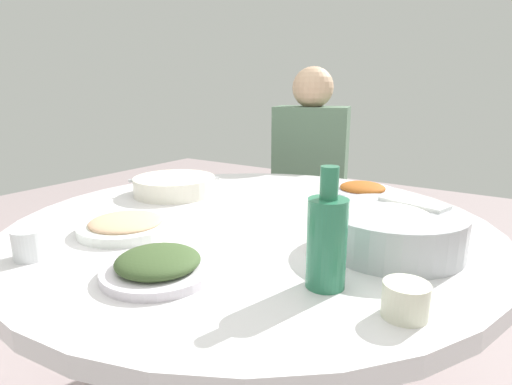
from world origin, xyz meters
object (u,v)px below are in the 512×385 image
at_px(rice_bowl, 392,230).
at_px(diner_left, 311,162).
at_px(soup_bowl, 175,186).
at_px(dish_stirfry, 362,191).
at_px(green_bottle, 327,240).
at_px(tea_cup_near, 31,244).
at_px(round_dining_table, 252,260).
at_px(stool_for_diner_left, 307,266).
at_px(dish_greens, 158,265).
at_px(dish_noodles, 126,225).
at_px(tea_cup_far, 405,300).

relative_size(rice_bowl, diner_left, 0.40).
xyz_separation_m(rice_bowl, diner_left, (0.65, -0.91, -0.05)).
height_order(soup_bowl, dish_stirfry, soup_bowl).
distance_m(green_bottle, tea_cup_near, 0.61).
bearing_deg(round_dining_table, soup_bowl, -13.58).
distance_m(soup_bowl, stool_for_diner_left, 1.00).
bearing_deg(dish_greens, dish_stirfry, -98.22).
height_order(dish_greens, diner_left, diner_left).
relative_size(dish_noodles, tea_cup_near, 3.29).
distance_m(round_dining_table, tea_cup_far, 0.56).
relative_size(green_bottle, stool_for_diner_left, 0.49).
bearing_deg(rice_bowl, soup_bowl, -7.18).
bearing_deg(tea_cup_far, diner_left, -57.28).
height_order(rice_bowl, dish_noodles, rice_bowl).
xyz_separation_m(dish_greens, tea_cup_far, (-0.43, -0.11, 0.01)).
relative_size(rice_bowl, soup_bowl, 1.13).
height_order(round_dining_table, rice_bowl, rice_bowl).
bearing_deg(soup_bowl, dish_stirfry, -149.09).
relative_size(dish_noodles, green_bottle, 1.06).
bearing_deg(stool_for_diner_left, dish_greens, 104.13).
height_order(dish_greens, stool_for_diner_left, dish_greens).
relative_size(dish_noodles, tea_cup_far, 3.20).
xyz_separation_m(green_bottle, diner_left, (0.61, -1.15, -0.09)).
bearing_deg(rice_bowl, tea_cup_near, 37.09).
distance_m(tea_cup_far, stool_for_diner_left, 1.51).
relative_size(round_dining_table, soup_bowl, 4.69).
bearing_deg(round_dining_table, tea_cup_far, 150.77).
relative_size(tea_cup_near, stool_for_diner_left, 0.16).
bearing_deg(dish_greens, diner_left, -75.87).
relative_size(rice_bowl, tea_cup_far, 4.19).
bearing_deg(green_bottle, diner_left, -62.18).
xyz_separation_m(stool_for_diner_left, diner_left, (-0.00, 0.00, 0.54)).
xyz_separation_m(dish_stirfry, dish_greens, (0.11, 0.79, 0.00)).
distance_m(dish_noodles, green_bottle, 0.54).
height_order(round_dining_table, diner_left, diner_left).
distance_m(green_bottle, stool_for_diner_left, 1.44).
height_order(rice_bowl, diner_left, diner_left).
xyz_separation_m(dish_greens, tea_cup_near, (0.28, 0.09, 0.01)).
bearing_deg(tea_cup_near, dish_stirfry, -114.38).
bearing_deg(dish_stirfry, dish_noodles, 60.93).
bearing_deg(tea_cup_near, soup_bowl, -76.37).
distance_m(round_dining_table, stool_for_diner_left, 1.04).
height_order(dish_stirfry, stool_for_diner_left, dish_stirfry).
height_order(green_bottle, stool_for_diner_left, green_bottle).
bearing_deg(stool_for_diner_left, green_bottle, 117.82).
relative_size(round_dining_table, dish_stirfry, 5.72).
height_order(round_dining_table, stool_for_diner_left, round_dining_table).
relative_size(round_dining_table, stool_for_diner_left, 2.83).
bearing_deg(dish_stirfry, soup_bowl, 30.91).
relative_size(round_dining_table, tea_cup_near, 17.80).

